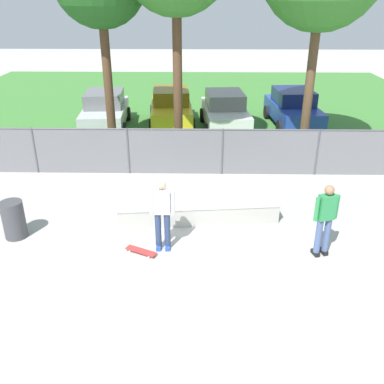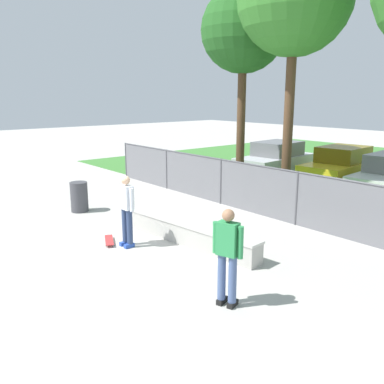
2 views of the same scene
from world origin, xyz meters
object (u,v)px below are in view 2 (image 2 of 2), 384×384
object	(u,v)px
skateboard	(109,240)
tree_near_left	(243,31)
concrete_ledge	(188,233)
car_silver	(276,159)
bystander	(228,253)
skateboarder	(127,208)
car_yellow	(341,166)
trash_bin	(79,197)

from	to	relation	value
skateboard	tree_near_left	size ratio (longest dim) A/B	0.11
concrete_ledge	car_silver	distance (m)	9.79
tree_near_left	concrete_ledge	bearing A→B (deg)	-58.23
tree_near_left	bystander	bearing A→B (deg)	-47.68
skateboarder	car_yellow	world-z (taller)	skateboarder
tree_near_left	car_yellow	bearing A→B (deg)	64.20
skateboarder	skateboard	distance (m)	1.10
bystander	trash_bin	distance (m)	7.64
skateboard	tree_near_left	distance (m)	9.29
skateboarder	car_silver	distance (m)	10.63
skateboard	car_yellow	world-z (taller)	car_yellow
concrete_ledge	tree_near_left	bearing A→B (deg)	121.77
car_silver	skateboard	bearing A→B (deg)	-74.26
car_yellow	skateboard	bearing A→B (deg)	-90.25
car_yellow	trash_bin	distance (m)	10.76
bystander	trash_bin	world-z (taller)	bystander
tree_near_left	bystander	distance (m)	10.51
concrete_ledge	skateboarder	distance (m)	1.71
skateboard	tree_near_left	world-z (taller)	tree_near_left
tree_near_left	car_yellow	size ratio (longest dim) A/B	1.77
skateboarder	tree_near_left	world-z (taller)	tree_near_left
car_yellow	concrete_ledge	bearing A→B (deg)	-81.97
tree_near_left	trash_bin	world-z (taller)	tree_near_left
skateboard	car_silver	size ratio (longest dim) A/B	0.19
car_yellow	trash_bin	size ratio (longest dim) A/B	4.40
concrete_ledge	car_yellow	world-z (taller)	car_yellow
skateboard	bystander	world-z (taller)	bystander
tree_near_left	car_silver	xyz separation A→B (m)	(-0.98, 3.45, -5.19)
concrete_ledge	bystander	bearing A→B (deg)	-27.16
skateboarder	trash_bin	xyz separation A→B (m)	(-3.82, 0.48, -0.52)
car_silver	bystander	xyz separation A→B (m)	(7.20, -10.28, 0.17)
trash_bin	skateboarder	bearing A→B (deg)	-7.21
concrete_ledge	car_silver	bearing A→B (deg)	116.01
skateboarder	bystander	size ratio (longest dim) A/B	1.00
skateboard	car_silver	xyz separation A→B (m)	(-2.91, 10.31, 0.77)
car_yellow	bystander	xyz separation A→B (m)	(4.24, -10.91, 0.17)
tree_near_left	trash_bin	xyz separation A→B (m)	(-1.37, -6.13, -5.53)
skateboard	trash_bin	bearing A→B (deg)	167.48
car_silver	bystander	bearing A→B (deg)	-54.99
tree_near_left	trash_bin	distance (m)	8.37
tree_near_left	car_silver	distance (m)	6.30
skateboarder	concrete_ledge	bearing A→B (deg)	56.19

